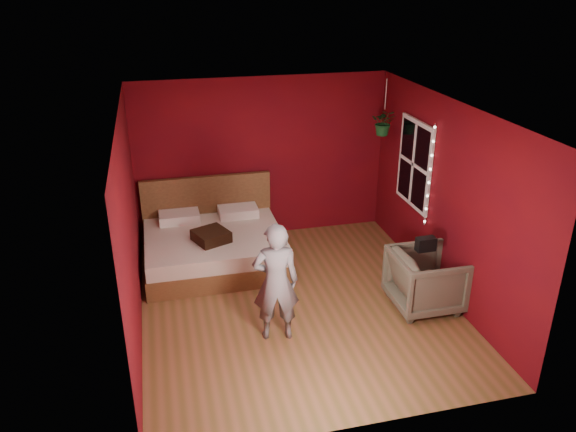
% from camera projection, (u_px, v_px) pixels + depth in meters
% --- Properties ---
extents(floor, '(4.50, 4.50, 0.00)m').
position_uv_depth(floor, '(297.00, 304.00, 7.43)').
color(floor, brown).
rests_on(floor, ground).
extents(room_walls, '(4.04, 4.54, 2.62)m').
position_uv_depth(room_walls, '(298.00, 185.00, 6.75)').
color(room_walls, maroon).
rests_on(room_walls, ground).
extents(window, '(0.05, 0.97, 1.27)m').
position_uv_depth(window, '(414.00, 164.00, 8.05)').
color(window, white).
rests_on(window, room_walls).
extents(fairy_lights, '(0.04, 0.04, 1.45)m').
position_uv_depth(fairy_lights, '(430.00, 176.00, 7.58)').
color(fairy_lights, silver).
rests_on(fairy_lights, room_walls).
extents(bed, '(2.03, 1.72, 1.11)m').
position_uv_depth(bed, '(214.00, 244.00, 8.39)').
color(bed, brown).
rests_on(bed, ground).
extents(person, '(0.59, 0.43, 1.49)m').
position_uv_depth(person, '(276.00, 282.00, 6.48)').
color(person, slate).
rests_on(person, ground).
extents(armchair, '(0.86, 0.84, 0.78)m').
position_uv_depth(armchair, '(426.00, 280.00, 7.23)').
color(armchair, '#605F4C').
rests_on(armchair, ground).
extents(handbag, '(0.25, 0.13, 0.18)m').
position_uv_depth(handbag, '(426.00, 244.00, 7.10)').
color(handbag, black).
rests_on(handbag, armchair).
extents(throw_pillow, '(0.58, 0.58, 0.16)m').
position_uv_depth(throw_pillow, '(211.00, 236.00, 7.97)').
color(throw_pillow, black).
rests_on(throw_pillow, bed).
extents(hanging_plant, '(0.45, 0.43, 0.85)m').
position_uv_depth(hanging_plant, '(384.00, 122.00, 8.44)').
color(hanging_plant, silver).
rests_on(hanging_plant, room_walls).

